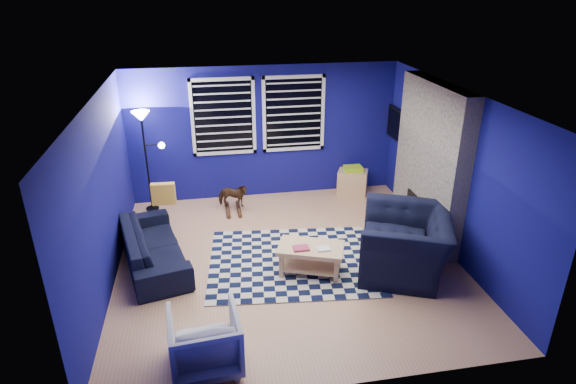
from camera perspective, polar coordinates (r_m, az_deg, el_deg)
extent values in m
plane|color=tan|center=(7.33, 0.01, -8.12)|extent=(5.00, 5.00, 0.00)
plane|color=white|center=(6.37, 0.02, 11.30)|extent=(5.00, 5.00, 0.00)
plane|color=navy|center=(9.08, -2.81, 7.00)|extent=(5.00, 0.00, 5.00)
plane|color=navy|center=(6.81, -21.17, -0.63)|extent=(0.00, 5.00, 5.00)
plane|color=navy|center=(7.57, 18.98, 2.17)|extent=(0.00, 5.00, 5.00)
cube|color=gray|center=(7.93, 16.49, 3.45)|extent=(0.26, 2.00, 2.50)
cube|color=black|center=(8.21, 14.88, -2.48)|extent=(0.04, 0.70, 0.60)
cube|color=gray|center=(8.30, 13.84, -4.48)|extent=(0.50, 1.20, 0.08)
cube|color=black|center=(8.90, -7.69, 8.82)|extent=(1.05, 0.02, 1.30)
cube|color=white|center=(8.74, -7.93, 13.10)|extent=(1.17, 0.05, 0.06)
cube|color=white|center=(9.09, -7.45, 4.66)|extent=(1.17, 0.05, 0.06)
cube|color=black|center=(9.05, 0.66, 9.27)|extent=(1.05, 0.02, 1.30)
cube|color=white|center=(8.89, 0.69, 13.50)|extent=(1.17, 0.05, 0.06)
cube|color=white|center=(9.23, 0.65, 5.18)|extent=(1.17, 0.05, 0.06)
cube|color=black|center=(9.20, 13.04, 7.62)|extent=(0.06, 1.00, 0.58)
cube|color=black|center=(9.19, 12.83, 7.62)|extent=(0.01, 0.92, 0.50)
cube|color=black|center=(7.30, 0.66, -8.21)|extent=(2.69, 2.25, 0.02)
imported|color=black|center=(7.41, -15.69, -6.19)|extent=(2.09, 1.20, 0.57)
imported|color=black|center=(7.09, 13.64, -5.91)|extent=(1.72, 1.63, 0.89)
imported|color=gray|center=(5.47, -9.83, -16.96)|extent=(0.80, 0.82, 0.69)
imported|color=#472516|center=(8.73, -6.58, -0.47)|extent=(0.41, 0.61, 0.47)
cube|color=tan|center=(6.85, 2.73, -6.67)|extent=(1.04, 0.82, 0.06)
cube|color=tan|center=(7.00, 2.68, -8.67)|extent=(0.94, 0.71, 0.03)
cube|color=#9D2D45|center=(6.76, 1.56, -6.68)|extent=(0.26, 0.23, 0.03)
cube|color=silver|center=(6.76, 4.23, -6.75)|extent=(0.21, 0.19, 0.03)
cube|color=tan|center=(6.73, -0.17, -9.41)|extent=(0.08, 0.08, 0.37)
cube|color=tan|center=(6.89, 6.24, -8.72)|extent=(0.08, 0.08, 0.37)
cube|color=tan|center=(7.07, -0.76, -7.62)|extent=(0.08, 0.08, 0.37)
cube|color=tan|center=(7.22, 5.35, -7.02)|extent=(0.08, 0.08, 0.37)
cube|color=tan|center=(9.55, 7.64, 1.20)|extent=(0.66, 0.57, 0.47)
cube|color=black|center=(9.55, 7.64, 1.20)|extent=(0.58, 0.50, 0.37)
cube|color=#A9E21A|center=(9.45, 7.73, 2.76)|extent=(0.42, 0.37, 0.09)
cylinder|color=black|center=(9.23, -15.75, -1.87)|extent=(0.23, 0.23, 0.03)
cylinder|color=black|center=(8.90, -16.36, 3.08)|extent=(0.03, 0.03, 1.72)
cone|color=white|center=(8.64, -17.04, 8.58)|extent=(0.31, 0.31, 0.17)
sphere|color=white|center=(8.71, -14.77, 5.37)|extent=(0.12, 0.12, 0.12)
cube|color=gold|center=(7.93, -14.55, -0.21)|extent=(0.38, 0.13, 0.36)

